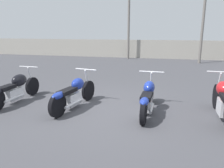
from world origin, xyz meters
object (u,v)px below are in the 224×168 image
Objects in this scene: motorcycle_slot_1 at (73,94)px; motorcycle_slot_2 at (148,97)px; motorcycle_slot_0 at (15,88)px; motorcycle_slot_3 at (224,101)px.

motorcycle_slot_1 reaches higher than motorcycle_slot_2.
motorcycle_slot_3 reaches higher than motorcycle_slot_0.
motorcycle_slot_2 is at bearing -177.51° from motorcycle_slot_3.
motorcycle_slot_2 is 1.03× the size of motorcycle_slot_3.
motorcycle_slot_2 is (3.71, 0.04, -0.01)m from motorcycle_slot_0.
motorcycle_slot_3 reaches higher than motorcycle_slot_2.
motorcycle_slot_3 is at bearing 12.90° from motorcycle_slot_1.
motorcycle_slot_2 is (1.91, 0.11, -0.00)m from motorcycle_slot_1.
motorcycle_slot_1 is at bearing -174.07° from motorcycle_slot_2.
motorcycle_slot_1 reaches higher than motorcycle_slot_0.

